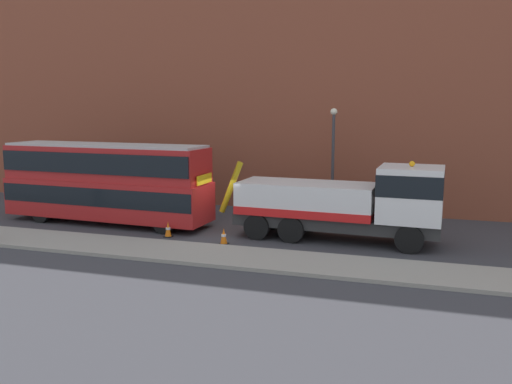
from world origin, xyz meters
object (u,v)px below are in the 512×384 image
object	(u,v)px
double_decker_bus	(106,180)
traffic_cone_near_bus	(168,230)
recovery_tow_truck	(346,202)
traffic_cone_midway	(224,237)
street_lamp	(333,153)

from	to	relation	value
double_decker_bus	traffic_cone_near_bus	bearing A→B (deg)	-19.24
recovery_tow_truck	traffic_cone_near_bus	world-z (taller)	recovery_tow_truck
double_decker_bus	traffic_cone_midway	xyz separation A→B (m)	(7.20, -2.19, -1.89)
recovery_tow_truck	double_decker_bus	size ratio (longest dim) A/B	0.92
traffic_cone_midway	street_lamp	world-z (taller)	street_lamp
traffic_cone_near_bus	recovery_tow_truck	bearing A→B (deg)	12.29
recovery_tow_truck	double_decker_bus	distance (m)	12.16
double_decker_bus	traffic_cone_near_bus	world-z (taller)	double_decker_bus
traffic_cone_midway	street_lamp	size ratio (longest dim) A/B	0.12
traffic_cone_near_bus	street_lamp	xyz separation A→B (m)	(6.44, 6.50, 3.13)
recovery_tow_truck	traffic_cone_near_bus	xyz separation A→B (m)	(-7.85, -1.71, -1.42)
recovery_tow_truck	traffic_cone_midway	bearing A→B (deg)	-153.63
traffic_cone_near_bus	street_lamp	world-z (taller)	street_lamp
street_lamp	double_decker_bus	bearing A→B (deg)	-156.08
traffic_cone_midway	double_decker_bus	bearing A→B (deg)	163.08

